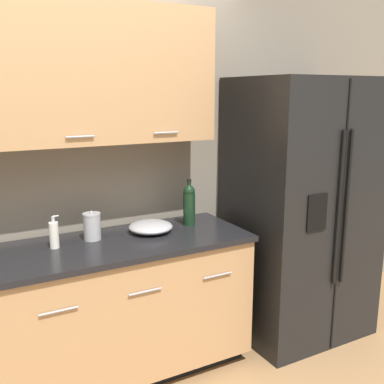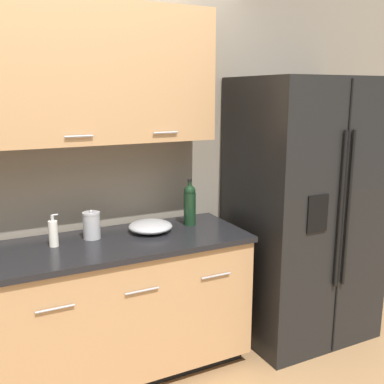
{
  "view_description": "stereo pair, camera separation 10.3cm",
  "coord_description": "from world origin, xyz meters",
  "px_view_note": "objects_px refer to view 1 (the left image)",
  "views": [
    {
      "loc": [
        -0.62,
        -1.78,
        1.79
      ],
      "look_at": [
        0.74,
        0.71,
        1.15
      ],
      "focal_mm": 42.0,
      "sensor_mm": 36.0,
      "label": 1
    },
    {
      "loc": [
        -0.53,
        -1.83,
        1.79
      ],
      "look_at": [
        0.74,
        0.71,
        1.15
      ],
      "focal_mm": 42.0,
      "sensor_mm": 36.0,
      "label": 2
    }
  ],
  "objects_px": {
    "soap_dispenser": "(54,235)",
    "steel_canister": "(92,226)",
    "wine_bottle": "(189,204)",
    "mixing_bowl": "(151,227)",
    "refrigerator": "(300,209)"
  },
  "relations": [
    {
      "from": "soap_dispenser",
      "to": "steel_canister",
      "type": "distance_m",
      "value": 0.24
    },
    {
      "from": "wine_bottle",
      "to": "mixing_bowl",
      "type": "bearing_deg",
      "value": -173.96
    },
    {
      "from": "mixing_bowl",
      "to": "soap_dispenser",
      "type": "bearing_deg",
      "value": -179.0
    },
    {
      "from": "refrigerator",
      "to": "soap_dispenser",
      "type": "xyz_separation_m",
      "value": [
        -1.75,
        0.13,
        0.04
      ]
    },
    {
      "from": "steel_canister",
      "to": "mixing_bowl",
      "type": "distance_m",
      "value": 0.38
    },
    {
      "from": "soap_dispenser",
      "to": "mixing_bowl",
      "type": "bearing_deg",
      "value": 1.0
    },
    {
      "from": "steel_canister",
      "to": "mixing_bowl",
      "type": "xyz_separation_m",
      "value": [
        0.37,
        -0.03,
        -0.05
      ]
    },
    {
      "from": "soap_dispenser",
      "to": "mixing_bowl",
      "type": "height_order",
      "value": "soap_dispenser"
    },
    {
      "from": "wine_bottle",
      "to": "mixing_bowl",
      "type": "height_order",
      "value": "wine_bottle"
    },
    {
      "from": "refrigerator",
      "to": "soap_dispenser",
      "type": "height_order",
      "value": "refrigerator"
    },
    {
      "from": "wine_bottle",
      "to": "steel_canister",
      "type": "height_order",
      "value": "wine_bottle"
    },
    {
      "from": "wine_bottle",
      "to": "soap_dispenser",
      "type": "height_order",
      "value": "wine_bottle"
    },
    {
      "from": "wine_bottle",
      "to": "mixing_bowl",
      "type": "xyz_separation_m",
      "value": [
        -0.3,
        -0.03,
        -0.11
      ]
    },
    {
      "from": "refrigerator",
      "to": "steel_canister",
      "type": "bearing_deg",
      "value": 173.49
    },
    {
      "from": "refrigerator",
      "to": "soap_dispenser",
      "type": "bearing_deg",
      "value": 175.82
    }
  ]
}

